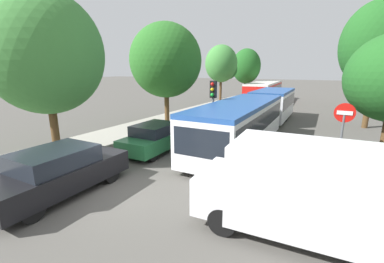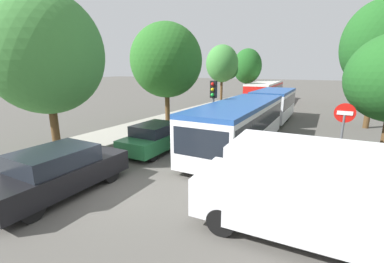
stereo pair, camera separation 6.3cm
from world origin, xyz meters
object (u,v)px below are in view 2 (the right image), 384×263
object	(u,v)px
queued_car_green	(156,137)
tree_left_far	(223,65)
city_bus_rear	(265,91)
queued_car_white	(232,109)
no_entry_sign	(343,129)
tree_left_mid	(167,63)
queued_car_graphite	(203,120)
traffic_light	(213,98)
tree_right_mid	(379,47)
tree_left_distant	(247,67)
white_van	(309,189)
queued_car_black	(58,171)
tree_left_near	(45,54)
tree_right_far	(367,60)
articulated_bus	(257,112)

from	to	relation	value
queued_car_green	tree_left_far	distance (m)	16.56
city_bus_rear	queued_car_white	distance (m)	11.21
no_entry_sign	tree_left_mid	size ratio (longest dim) A/B	0.39
queued_car_graphite	traffic_light	bearing A→B (deg)	-143.10
traffic_light	queued_car_graphite	bearing A→B (deg)	-142.91
queued_car_graphite	tree_right_mid	world-z (taller)	tree_right_mid
tree_left_distant	city_bus_rear	bearing A→B (deg)	-33.16
queued_car_white	traffic_light	distance (m)	8.09
queued_car_green	no_entry_sign	world-z (taller)	no_entry_sign
queued_car_green	white_van	distance (m)	8.11
traffic_light	tree_left_mid	world-z (taller)	tree_left_mid
queued_car_black	queued_car_graphite	xyz separation A→B (m)	(-0.01, 10.20, -0.05)
traffic_light	tree_left_far	world-z (taller)	tree_left_far
white_van	tree_left_mid	distance (m)	14.35
queued_car_graphite	tree_left_near	bearing A→B (deg)	157.42
queued_car_black	no_entry_sign	bearing A→B (deg)	-54.00
city_bus_rear	queued_car_graphite	bearing A→B (deg)	176.20
tree_left_far	tree_right_mid	xyz separation A→B (m)	(12.76, -4.38, 0.94)
no_entry_sign	tree_left_distant	distance (m)	25.47
city_bus_rear	tree_left_near	size ratio (longest dim) A/B	1.63
city_bus_rear	tree_left_mid	xyz separation A→B (m)	(-3.14, -15.95, 3.01)
no_entry_sign	tree_right_mid	world-z (taller)	tree_right_mid
city_bus_rear	tree_right_far	world-z (taller)	tree_right_far
white_van	tree_left_far	size ratio (longest dim) A/B	0.79
queued_car_white	tree_left_distant	world-z (taller)	tree_left_distant
queued_car_black	traffic_light	distance (m)	8.29
no_entry_sign	tree_left_far	bearing A→B (deg)	-143.38
queued_car_black	tree_right_mid	size ratio (longest dim) A/B	0.54
articulated_bus	tree_left_mid	world-z (taller)	tree_left_mid
queued_car_graphite	no_entry_sign	world-z (taller)	no_entry_sign
tree_right_mid	tree_right_far	xyz separation A→B (m)	(0.09, 9.93, -0.54)
queued_car_white	tree_left_near	bearing A→B (deg)	165.58
queued_car_white	city_bus_rear	bearing A→B (deg)	-1.00
no_entry_sign	tree_right_far	xyz separation A→B (m)	(1.73, 20.50, 2.95)
city_bus_rear	queued_car_black	world-z (taller)	city_bus_rear
tree_right_far	tree_left_far	bearing A→B (deg)	-156.65
tree_left_near	white_van	bearing A→B (deg)	-2.37
articulated_bus	no_entry_sign	xyz separation A→B (m)	(4.53, -5.02, 0.49)
tree_left_mid	traffic_light	bearing A→B (deg)	-30.16
queued_car_white	traffic_light	bearing A→B (deg)	-167.98
city_bus_rear	tree_left_near	distance (m)	25.15
tree_left_distant	tree_right_far	xyz separation A→B (m)	(12.83, -2.30, 0.60)
queued_car_black	queued_car_green	bearing A→B (deg)	-1.44
queued_car_black	queued_car_white	bearing A→B (deg)	-1.25
queued_car_black	articulated_bus	bearing A→B (deg)	-18.29
queued_car_black	tree_left_far	world-z (taller)	tree_left_far
tree_right_mid	tree_right_far	size ratio (longest dim) A/B	1.24
traffic_light	tree_right_far	size ratio (longest dim) A/B	0.51
queued_car_black	queued_car_white	distance (m)	15.60
queued_car_white	tree_left_distant	distance (m)	14.03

